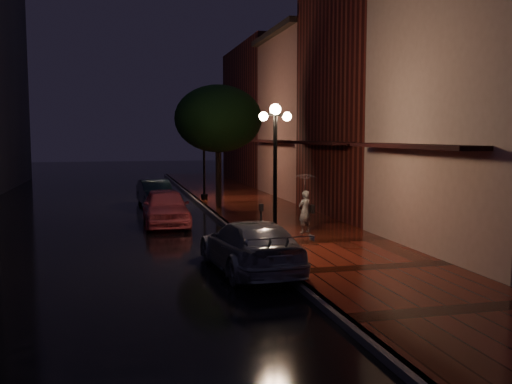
{
  "coord_description": "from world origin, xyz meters",
  "views": [
    {
      "loc": [
        -4.08,
        -20.91,
        3.55
      ],
      "look_at": [
        1.03,
        0.15,
        1.4
      ],
      "focal_mm": 40.0,
      "sensor_mm": 36.0,
      "label": 1
    }
  ],
  "objects": [
    {
      "name": "streetlamp_near",
      "position": [
        0.35,
        -5.0,
        2.6
      ],
      "size": [
        0.96,
        0.36,
        4.31
      ],
      "color": "black",
      "rests_on": "sidewalk"
    },
    {
      "name": "navy_car",
      "position": [
        -2.28,
        8.0,
        0.67
      ],
      "size": [
        1.81,
        4.16,
        1.33
      ],
      "primitive_type": "imported",
      "rotation": [
        0.0,
        0.0,
        0.1
      ],
      "color": "black",
      "rests_on": "ground"
    },
    {
      "name": "storefront_far",
      "position": [
        7.0,
        10.0,
        4.5
      ],
      "size": [
        5.0,
        8.0,
        9.0
      ],
      "primitive_type": "cube",
      "color": "#8C5951",
      "rests_on": "ground"
    },
    {
      "name": "silver_car",
      "position": [
        -0.77,
        -6.61,
        0.68
      ],
      "size": [
        2.26,
        4.8,
        1.35
      ],
      "primitive_type": "imported",
      "rotation": [
        0.0,
        0.0,
        3.22
      ],
      "color": "#95949A",
      "rests_on": "ground"
    },
    {
      "name": "sidewalk",
      "position": [
        2.25,
        0.0,
        0.07
      ],
      "size": [
        4.5,
        60.0,
        0.15
      ],
      "primitive_type": "cube",
      "color": "#44170C",
      "rests_on": "ground"
    },
    {
      "name": "storefront_extra",
      "position": [
        7.0,
        20.0,
        5.0
      ],
      "size": [
        5.0,
        12.0,
        10.0
      ],
      "primitive_type": "cube",
      "color": "#511914",
      "rests_on": "ground"
    },
    {
      "name": "storefront_near",
      "position": [
        7.0,
        -6.0,
        4.25
      ],
      "size": [
        5.0,
        8.0,
        8.5
      ],
      "primitive_type": "cube",
      "color": "gray",
      "rests_on": "ground"
    },
    {
      "name": "storefront_mid",
      "position": [
        7.0,
        2.0,
        5.5
      ],
      "size": [
        5.0,
        8.0,
        11.0
      ],
      "primitive_type": "cube",
      "color": "#511914",
      "rests_on": "ground"
    },
    {
      "name": "curb",
      "position": [
        0.0,
        0.0,
        0.07
      ],
      "size": [
        0.25,
        60.0,
        0.15
      ],
      "primitive_type": "cube",
      "color": "#595451",
      "rests_on": "ground"
    },
    {
      "name": "ground",
      "position": [
        0.0,
        0.0,
        0.0
      ],
      "size": [
        120.0,
        120.0,
        0.0
      ],
      "primitive_type": "plane",
      "color": "black",
      "rests_on": "ground"
    },
    {
      "name": "woman_with_umbrella",
      "position": [
        2.23,
        -2.12,
        1.53
      ],
      "size": [
        0.87,
        0.88,
        2.09
      ],
      "rotation": [
        0.0,
        0.0,
        3.56
      ],
      "color": "silver",
      "rests_on": "sidewalk"
    },
    {
      "name": "pink_car",
      "position": [
        -2.28,
        1.71,
        0.73
      ],
      "size": [
        1.76,
        4.31,
        1.46
      ],
      "primitive_type": "imported",
      "rotation": [
        0.0,
        0.0,
        -0.01
      ],
      "color": "#E45D6B",
      "rests_on": "ground"
    },
    {
      "name": "streetlamp_far",
      "position": [
        0.35,
        9.0,
        2.6
      ],
      "size": [
        0.96,
        0.36,
        4.31
      ],
      "color": "black",
      "rests_on": "sidewalk"
    },
    {
      "name": "street_tree",
      "position": [
        0.61,
        5.99,
        4.24
      ],
      "size": [
        4.16,
        4.16,
        5.8
      ],
      "color": "black",
      "rests_on": "sidewalk"
    },
    {
      "name": "parking_meter",
      "position": [
        0.15,
        -4.14,
        0.95
      ],
      "size": [
        0.14,
        0.11,
        1.32
      ],
      "rotation": [
        0.0,
        0.0,
        0.2
      ],
      "color": "black",
      "rests_on": "sidewalk"
    }
  ]
}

